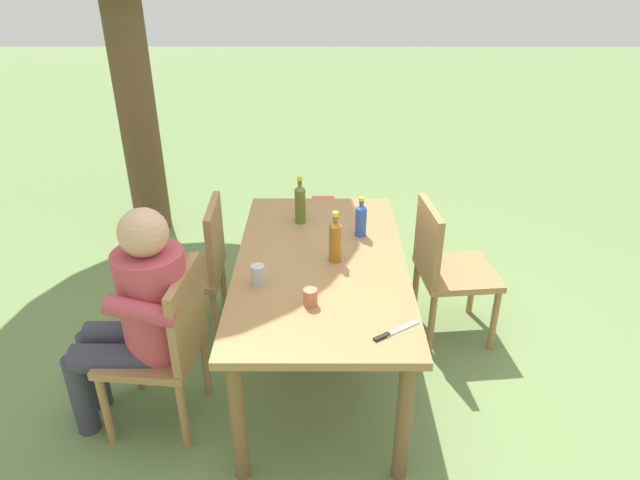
{
  "coord_description": "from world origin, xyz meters",
  "views": [
    {
      "loc": [
        -2.52,
        -0.0,
        2.16
      ],
      "look_at": [
        0.0,
        0.0,
        0.84
      ],
      "focal_mm": 31.33,
      "sensor_mm": 36.0,
      "label": 1
    }
  ],
  "objects": [
    {
      "name": "ground_plane",
      "position": [
        0.0,
        0.0,
        0.0
      ],
      "size": [
        24.0,
        24.0,
        0.0
      ],
      "primitive_type": "plane",
      "color": "#6B844C"
    },
    {
      "name": "dining_table",
      "position": [
        0.0,
        0.0,
        0.63
      ],
      "size": [
        1.62,
        0.88,
        0.72
      ],
      "color": "#A37547",
      "rests_on": "ground_plane"
    },
    {
      "name": "chair_far_left",
      "position": [
        -0.37,
        0.74,
        0.49
      ],
      "size": [
        0.48,
        0.48,
        0.87
      ],
      "color": "#A37547",
      "rests_on": "ground_plane"
    },
    {
      "name": "chair_near_right",
      "position": [
        0.36,
        -0.74,
        0.49
      ],
      "size": [
        0.48,
        0.48,
        0.87
      ],
      "color": "#A37547",
      "rests_on": "ground_plane"
    },
    {
      "name": "chair_far_right",
      "position": [
        0.37,
        0.74,
        0.49
      ],
      "size": [
        0.45,
        0.45,
        0.87
      ],
      "color": "#A37547",
      "rests_on": "ground_plane"
    },
    {
      "name": "person_in_white_shirt",
      "position": [
        -0.36,
        0.85,
        0.66
      ],
      "size": [
        0.47,
        0.61,
        1.18
      ],
      "color": "#B7424C",
      "rests_on": "ground_plane"
    },
    {
      "name": "bottle_blue",
      "position": [
        0.29,
        -0.22,
        0.82
      ],
      "size": [
        0.06,
        0.06,
        0.23
      ],
      "color": "#2D56A3",
      "rests_on": "dining_table"
    },
    {
      "name": "bottle_olive",
      "position": [
        0.46,
        0.12,
        0.85
      ],
      "size": [
        0.06,
        0.06,
        0.29
      ],
      "color": "#566623",
      "rests_on": "dining_table"
    },
    {
      "name": "bottle_amber",
      "position": [
        0.0,
        -0.07,
        0.84
      ],
      "size": [
        0.06,
        0.06,
        0.28
      ],
      "color": "#996019",
      "rests_on": "dining_table"
    },
    {
      "name": "cup_steel",
      "position": [
        -0.23,
        0.3,
        0.77
      ],
      "size": [
        0.07,
        0.07,
        0.1
      ],
      "primitive_type": "cylinder",
      "color": "#B2B7BC",
      "rests_on": "dining_table"
    },
    {
      "name": "cup_terracotta",
      "position": [
        -0.41,
        0.05,
        0.76
      ],
      "size": [
        0.06,
        0.06,
        0.08
      ],
      "primitive_type": "cylinder",
      "color": "#BC6B47",
      "rests_on": "dining_table"
    },
    {
      "name": "table_knife",
      "position": [
        -0.62,
        -0.3,
        0.73
      ],
      "size": [
        0.15,
        0.21,
        0.01
      ],
      "color": "silver",
      "rests_on": "dining_table"
    },
    {
      "name": "backpack_by_near_side",
      "position": [
        1.3,
        -0.03,
        0.22
      ],
      "size": [
        0.34,
        0.23,
        0.46
      ],
      "color": "maroon",
      "rests_on": "ground_plane"
    },
    {
      "name": "backpack_by_far_side",
      "position": [
        1.26,
        0.11,
        0.19
      ],
      "size": [
        0.32,
        0.22,
        0.4
      ],
      "color": "maroon",
      "rests_on": "ground_plane"
    }
  ]
}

